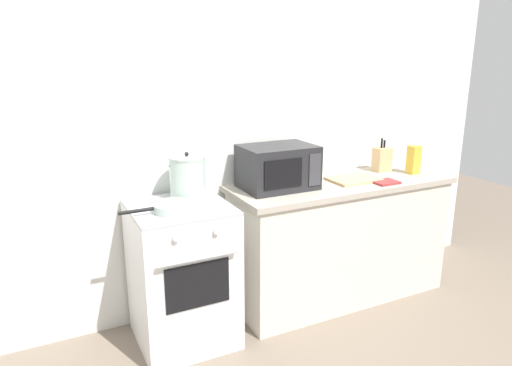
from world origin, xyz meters
name	(u,v)px	position (x,y,z in m)	size (l,w,h in m)	color
back_wall	(248,136)	(0.30, 0.97, 1.25)	(4.40, 0.10, 2.50)	silver
lower_cabinet_right	(339,242)	(0.90, 0.62, 0.44)	(1.64, 0.56, 0.88)	beige
countertop_right	(342,184)	(0.90, 0.62, 0.90)	(1.70, 0.60, 0.04)	#ADA393
stove	(182,274)	(-0.35, 0.60, 0.46)	(0.60, 0.64, 0.92)	white
stock_pot	(188,177)	(-0.25, 0.72, 1.06)	(0.32, 0.24, 0.31)	silver
frying_pan	(174,207)	(-0.41, 0.51, 0.95)	(0.45, 0.25, 0.05)	silver
microwave	(278,167)	(0.39, 0.68, 1.07)	(0.50, 0.37, 0.30)	#232326
cutting_board	(354,179)	(0.99, 0.60, 0.93)	(0.36, 0.26, 0.02)	tan
knife_block	(382,159)	(1.37, 0.74, 1.02)	(0.13, 0.10, 0.27)	tan
pasta_box	(414,160)	(1.54, 0.57, 1.03)	(0.08, 0.08, 0.22)	gold
oven_mitt	(385,182)	(1.15, 0.44, 0.93)	(0.18, 0.14, 0.02)	#993333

